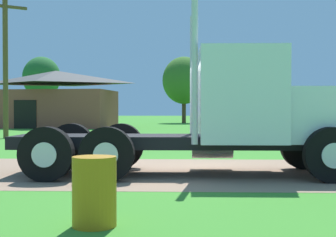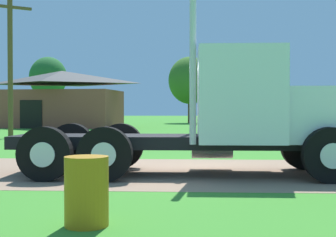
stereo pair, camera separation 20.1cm
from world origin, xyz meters
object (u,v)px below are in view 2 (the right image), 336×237
at_px(truck_foreground_white, 239,116).
at_px(utility_pole_far, 10,62).
at_px(steel_barrel, 87,191).
at_px(shed_building, 62,100).

distance_m(truck_foreground_white, utility_pole_far, 17.03).
height_order(steel_barrel, utility_pole_far, utility_pole_far).
relative_size(truck_foreground_white, steel_barrel, 8.97).
bearing_deg(utility_pole_far, shed_building, 95.62).
distance_m(steel_barrel, utility_pole_far, 20.08).
bearing_deg(truck_foreground_white, steel_barrel, -116.13).
bearing_deg(shed_building, truck_foreground_white, -67.02).
bearing_deg(steel_barrel, truck_foreground_white, 63.87).
bearing_deg(steel_barrel, shed_building, 106.13).
height_order(truck_foreground_white, steel_barrel, truck_foreground_white).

